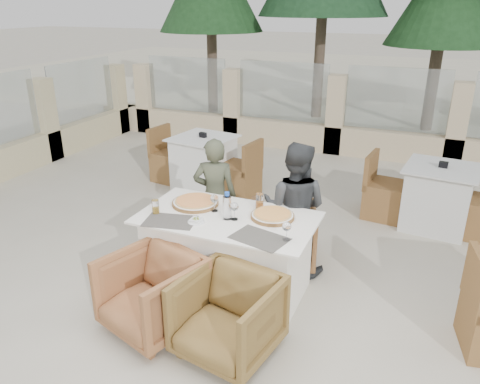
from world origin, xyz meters
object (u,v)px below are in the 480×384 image
at_px(wine_glass_near, 234,210).
at_px(armchair_near_left, 152,294).
at_px(water_bottle, 227,206).
at_px(bg_table_a, 204,163).
at_px(pizza_left, 195,202).
at_px(dining_table, 228,254).
at_px(beer_glass_left, 156,207).
at_px(olive_dish, 196,220).
at_px(armchair_far_right, 282,235).
at_px(armchair_near_right, 228,317).
at_px(armchair_far_left, 210,228).
at_px(wine_glass_centre, 214,202).
at_px(beer_glass_right, 260,201).
at_px(diner_left, 215,196).
at_px(diner_right, 294,208).
at_px(pizza_right, 272,215).
at_px(bg_table_b, 438,198).
at_px(wine_glass_corner, 287,230).

distance_m(wine_glass_near, armchair_near_left, 1.00).
distance_m(water_bottle, bg_table_a, 2.80).
relative_size(pizza_left, armchair_near_left, 0.61).
bearing_deg(dining_table, bg_table_a, 121.56).
bearing_deg(pizza_left, wine_glass_near, -18.75).
relative_size(beer_glass_left, olive_dish, 1.19).
xyz_separation_m(dining_table, armchair_far_right, (0.31, 0.69, -0.07)).
bearing_deg(armchair_far_right, armchair_near_right, 74.20).
bearing_deg(armchair_far_left, armchair_near_right, 119.06).
height_order(dining_table, wine_glass_centre, wine_glass_centre).
bearing_deg(armchair_near_left, pizza_left, 111.28).
xyz_separation_m(dining_table, beer_glass_right, (0.21, 0.28, 0.46)).
xyz_separation_m(armchair_far_left, diner_left, (0.03, 0.08, 0.35)).
height_order(wine_glass_near, armchair_far_right, wine_glass_near).
distance_m(water_bottle, diner_left, 0.89).
distance_m(wine_glass_near, armchair_near_right, 0.97).
bearing_deg(olive_dish, water_bottle, 37.35).
relative_size(armchair_far_right, armchair_near_left, 0.96).
height_order(dining_table, diner_right, diner_right).
height_order(wine_glass_centre, beer_glass_left, wine_glass_centre).
xyz_separation_m(dining_table, bg_table_a, (-1.42, 2.31, 0.00)).
relative_size(pizza_right, beer_glass_left, 3.01).
relative_size(olive_dish, bg_table_b, 0.07).
height_order(armchair_far_right, armchair_near_right, armchair_near_right).
distance_m(diner_right, bg_table_b, 2.11).
height_order(dining_table, pizza_right, pizza_right).
bearing_deg(wine_glass_corner, beer_glass_left, 178.22).
bearing_deg(bg_table_a, beer_glass_right, -42.67).
xyz_separation_m(wine_glass_corner, beer_glass_right, (-0.42, 0.51, -0.02)).
bearing_deg(wine_glass_near, wine_glass_corner, -19.89).
bearing_deg(beer_glass_left, armchair_far_left, 79.23).
distance_m(wine_glass_centre, olive_dish, 0.29).
bearing_deg(diner_left, armchair_far_right, 163.59).
bearing_deg(water_bottle, dining_table, 114.55).
bearing_deg(armchair_far_right, wine_glass_corner, 91.64).
distance_m(armchair_near_right, diner_left, 1.70).
bearing_deg(bg_table_a, wine_glass_near, -48.66).
bearing_deg(armchair_far_right, beer_glass_left, 25.31).
bearing_deg(olive_dish, bg_table_a, 115.69).
distance_m(pizza_left, armchair_far_left, 0.70).
distance_m(armchair_far_right, diner_left, 0.83).
bearing_deg(olive_dish, armchair_near_right, -46.01).
bearing_deg(armchair_far_left, pizza_left, 98.94).
height_order(pizza_right, olive_dish, pizza_right).
bearing_deg(dining_table, diner_right, 53.26).
xyz_separation_m(wine_glass_near, beer_glass_right, (0.12, 0.31, -0.02)).
height_order(armchair_near_left, armchair_near_right, armchair_near_left).
bearing_deg(water_bottle, olive_dish, -142.65).
height_order(armchair_near_right, bg_table_b, bg_table_b).
bearing_deg(beer_glass_right, armchair_far_right, 75.21).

